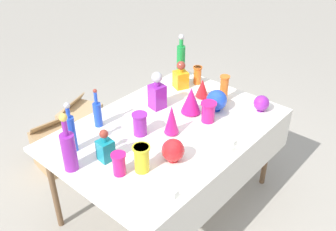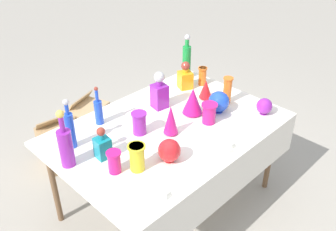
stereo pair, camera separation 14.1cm
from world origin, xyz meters
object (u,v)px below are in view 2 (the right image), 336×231
square_decanter_2 (159,92)px  tall_bottle_1 (187,60)px  slender_vase_1 (202,75)px  round_bowl_2 (219,102)px  square_decanter_1 (185,77)px  square_decanter_0 (102,145)px  slender_vase_5 (137,157)px  tall_bottle_0 (70,128)px  cardboard_box_behind_left (63,145)px  round_bowl_1 (169,150)px  tall_bottle_2 (98,111)px  slender_vase_2 (209,112)px  slender_vase_4 (114,161)px  slender_vase_3 (227,89)px  cardboard_box_behind_right (88,120)px  fluted_vase_0 (171,120)px  round_bowl_0 (264,106)px  tall_bottle_3 (66,145)px  fluted_vase_2 (193,101)px  fluted_vase_1 (206,89)px  slender_vase_0 (139,122)px

square_decanter_2 → tall_bottle_1: bearing=20.9°
slender_vase_1 → round_bowl_2: 0.47m
square_decanter_1 → slender_vase_1: bearing=-23.6°
square_decanter_0 → slender_vase_5: bearing=-73.3°
tall_bottle_0 → square_decanter_2: (0.78, -0.04, -0.02)m
cardboard_box_behind_left → round_bowl_1: bearing=-88.7°
slender_vase_5 → slender_vase_1: bearing=21.6°
tall_bottle_2 → tall_bottle_0: bearing=-160.8°
slender_vase_5 → tall_bottle_0: bearing=107.6°
slender_vase_2 → slender_vase_4: bearing=176.2°
slender_vase_3 → round_bowl_2: 0.17m
square_decanter_0 → square_decanter_2: bearing=15.6°
square_decanter_0 → cardboard_box_behind_right: square_decanter_0 is taller
tall_bottle_2 → square_decanter_0: 0.41m
slender_vase_1 → fluted_vase_0: (-0.74, -0.34, 0.03)m
tall_bottle_0 → slender_vase_2: size_ratio=2.33×
round_bowl_0 → square_decanter_0: bearing=159.4°
tall_bottle_0 → tall_bottle_2: bearing=19.2°
tall_bottle_3 → tall_bottle_0: bearing=49.3°
fluted_vase_2 → round_bowl_1: size_ratio=1.38×
square_decanter_1 → fluted_vase_2: bearing=-129.8°
slender_vase_4 → fluted_vase_1: size_ratio=0.92×
tall_bottle_1 → round_bowl_1: tall_bottle_1 is taller
tall_bottle_0 → tall_bottle_1: 1.33m
fluted_vase_2 → round_bowl_0: 0.55m
tall_bottle_2 → slender_vase_2: size_ratio=1.93×
round_bowl_0 → slender_vase_0: bearing=150.3°
fluted_vase_1 → round_bowl_2: size_ratio=0.95×
fluted_vase_0 → cardboard_box_behind_left: (-0.25, 1.18, -0.70)m
square_decanter_1 → slender_vase_3: bearing=-83.4°
tall_bottle_2 → round_bowl_1: size_ratio=1.95×
square_decanter_0 → round_bowl_0: square_decanter_0 is taller
tall_bottle_0 → tall_bottle_3: bearing=-130.7°
tall_bottle_1 → cardboard_box_behind_left: 1.41m
round_bowl_0 → cardboard_box_behind_left: bearing=122.4°
square_decanter_0 → round_bowl_2: size_ratio=1.33×
square_decanter_1 → tall_bottle_3: bearing=-172.0°
tall_bottle_3 → slender_vase_4: bearing=-57.9°
square_decanter_1 → slender_vase_2: 0.57m
slender_vase_0 → tall_bottle_0: bearing=154.6°
tall_bottle_0 → tall_bottle_1: tall_bottle_1 is taller
square_decanter_0 → slender_vase_1: 1.25m
tall_bottle_3 → cardboard_box_behind_left: (0.45, 0.96, -0.73)m
fluted_vase_2 → round_bowl_2: fluted_vase_2 is taller
tall_bottle_1 → slender_vase_0: bearing=-157.7°
square_decanter_0 → slender_vase_5: square_decanter_0 is taller
slender_vase_0 → fluted_vase_0: size_ratio=0.73×
slender_vase_0 → cardboard_box_behind_left: size_ratio=0.38×
square_decanter_0 → slender_vase_2: square_decanter_0 is taller
fluted_vase_1 → cardboard_box_behind_right: size_ratio=0.35×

